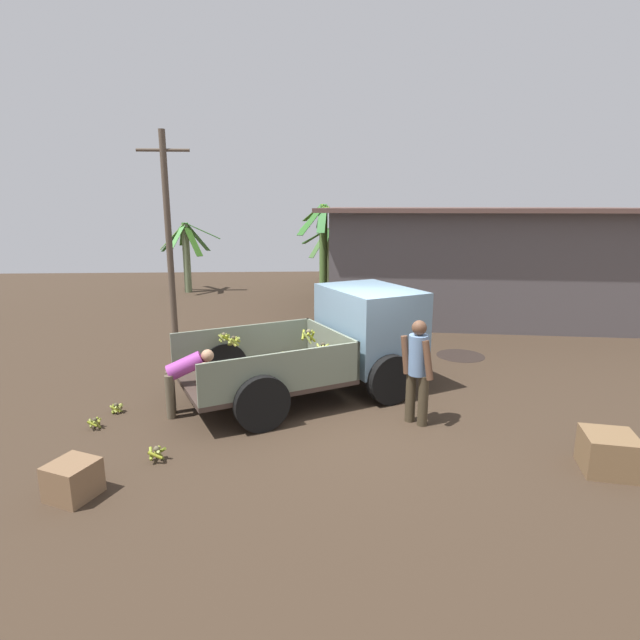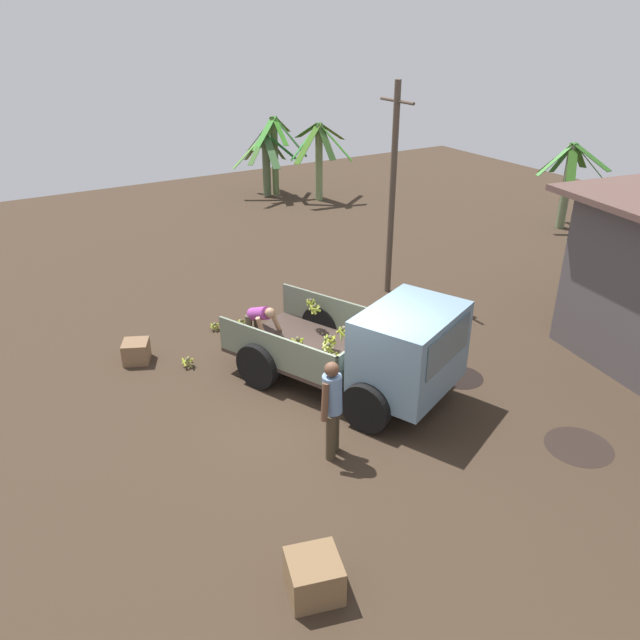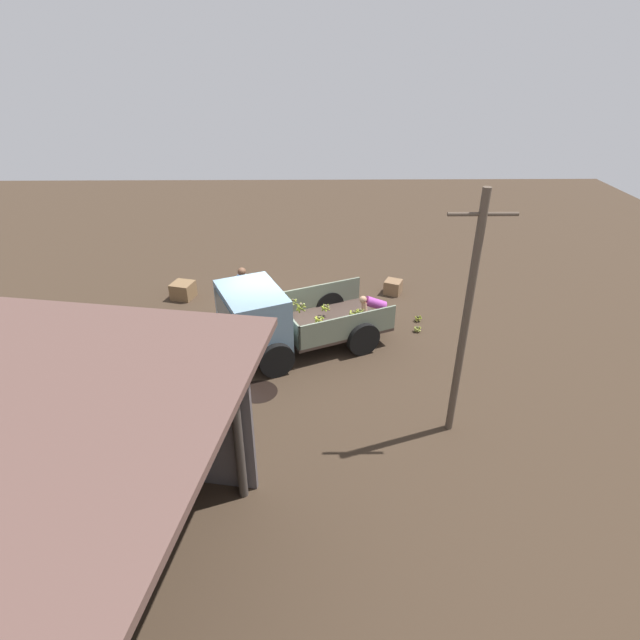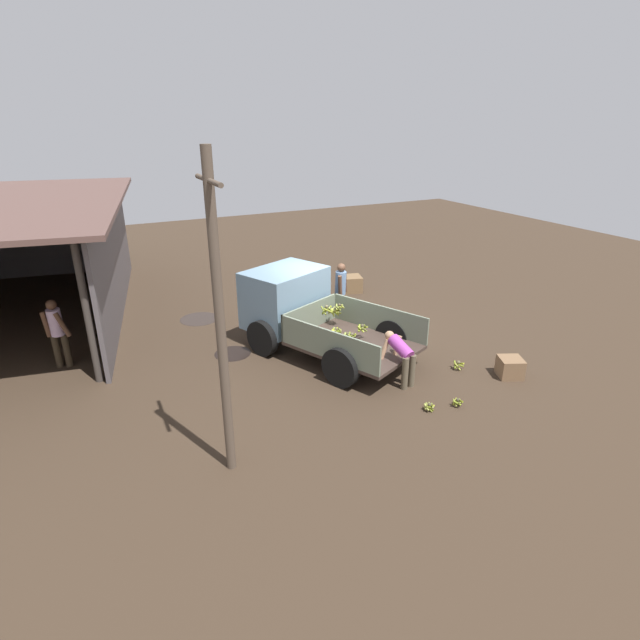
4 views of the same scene
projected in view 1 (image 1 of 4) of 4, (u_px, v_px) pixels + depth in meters
ground at (350, 407)px, 8.58m from camera, size 36.00×36.00×0.00m
mud_patch_0 at (349, 360)px, 11.17m from camera, size 0.88×0.88×0.01m
mud_patch_1 at (460, 356)px, 11.47m from camera, size 1.09×1.09×0.01m
cargo_truck at (349, 336)px, 9.29m from camera, size 4.65×3.50×1.87m
warehouse_shed at (500, 235)px, 16.01m from camera, size 11.24×9.13×3.31m
utility_pole at (169, 239)px, 11.61m from camera, size 1.18×0.15×5.04m
banana_palm_1 at (187, 254)px, 19.56m from camera, size 2.41×2.28×2.73m
banana_palm_2 at (328, 252)px, 22.13m from camera, size 2.56×2.92×2.40m
banana_palm_6 at (324, 245)px, 19.44m from camera, size 2.38×2.08×3.43m
person_foreground_visitor at (418, 367)px, 7.72m from camera, size 0.50×0.52×1.68m
person_worker_loading at (185, 375)px, 8.12m from camera, size 0.81×0.64×1.09m
person_bystander_near_shed at (372, 292)px, 14.60m from camera, size 0.51×0.59×1.65m
banana_bunch_on_ground_0 at (117, 407)px, 8.30m from camera, size 0.22×0.22×0.17m
banana_bunch_on_ground_1 at (95, 422)px, 7.71m from camera, size 0.22×0.23×0.18m
banana_bunch_on_ground_2 at (157, 452)px, 6.72m from camera, size 0.25×0.25×0.22m
wooden_crate_0 at (73, 480)px, 5.88m from camera, size 0.66×0.66×0.44m
wooden_crate_1 at (608, 453)px, 6.44m from camera, size 0.78×0.78×0.51m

